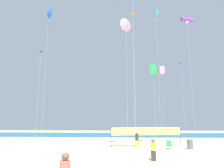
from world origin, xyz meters
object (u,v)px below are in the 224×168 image
object	(u,v)px
kite_black_diamond	(41,57)
trash_barrel	(190,144)
kite_green_box	(153,70)
folding_beach_chair	(169,144)
beach_handbag	(159,148)
beachgoer_charcoal_shirt	(137,139)
kite_violet_tube	(187,20)
kite_pink_box	(162,70)
volleyball_net	(146,132)
kite_blue_delta	(49,13)
kite_orange_diamond	(133,17)
kite_cyan_delta	(156,13)
kite_pink_delta	(126,25)
kite_violet_diamond	(181,64)
beachgoer_mustard_shirt	(153,149)

from	to	relation	value
kite_black_diamond	trash_barrel	bearing A→B (deg)	-3.02
trash_barrel	kite_green_box	bearing A→B (deg)	131.02
folding_beach_chair	beach_handbag	size ratio (longest dim) A/B	2.53
beachgoer_charcoal_shirt	folding_beach_chair	world-z (taller)	beachgoer_charcoal_shirt
kite_violet_tube	kite_pink_box	xyz separation A→B (m)	(-4.31, 1.00, -8.25)
trash_barrel	kite_pink_box	distance (m)	14.86
volleyball_net	kite_black_diamond	distance (m)	15.95
folding_beach_chair	kite_blue_delta	size ratio (longest dim) A/B	0.04
kite_violet_tube	kite_orange_diamond	xyz separation A→B (m)	(-8.90, -0.05, 0.79)
folding_beach_chair	kite_cyan_delta	size ratio (longest dim) A/B	0.04
beach_handbag	kite_pink_delta	bearing A→B (deg)	-166.86
kite_pink_box	kite_green_box	distance (m)	7.28
kite_cyan_delta	kite_pink_box	xyz separation A→B (m)	(0.94, 2.48, -8.88)
kite_blue_delta	kite_cyan_delta	world-z (taller)	kite_blue_delta
beach_handbag	kite_cyan_delta	bearing A→B (deg)	79.30
beachgoer_charcoal_shirt	beach_handbag	bearing A→B (deg)	131.66
kite_orange_diamond	folding_beach_chair	bearing A→B (deg)	-70.94
beachgoer_charcoal_shirt	kite_blue_delta	bearing A→B (deg)	-36.38
folding_beach_chair	trash_barrel	size ratio (longest dim) A/B	0.90
kite_orange_diamond	kite_cyan_delta	bearing A→B (deg)	-21.37
kite_pink_delta	kite_cyan_delta	world-z (taller)	kite_cyan_delta
kite_blue_delta	kite_cyan_delta	xyz separation A→B (m)	(17.37, 0.56, -0.34)
trash_barrel	kite_green_box	xyz separation A→B (m)	(-3.07, 3.53, 9.12)
kite_violet_diamond	trash_barrel	bearing A→B (deg)	-103.51
kite_cyan_delta	kite_pink_delta	bearing A→B (deg)	-117.97
folding_beach_chair	beach_handbag	world-z (taller)	folding_beach_chair
beachgoer_charcoal_shirt	kite_pink_box	bearing A→B (deg)	-129.22
beachgoer_mustard_shirt	kite_cyan_delta	bearing A→B (deg)	62.18
kite_orange_diamond	trash_barrel	bearing A→B (deg)	-59.62
beachgoer_mustard_shirt	beach_handbag	size ratio (longest dim) A/B	4.44
kite_pink_delta	kite_violet_diamond	world-z (taller)	kite_pink_delta
folding_beach_chair	kite_pink_delta	size ratio (longest dim) A/B	0.06
kite_violet_diamond	kite_cyan_delta	size ratio (longest dim) A/B	0.65
kite_cyan_delta	kite_pink_box	size ratio (longest dim) A/B	1.75
volleyball_net	kite_black_diamond	size ratio (longest dim) A/B	0.73
beachgoer_charcoal_shirt	kite_blue_delta	size ratio (longest dim) A/B	0.08
kite_blue_delta	kite_pink_box	bearing A→B (deg)	9.43
folding_beach_chair	kite_orange_diamond	size ratio (longest dim) A/B	0.04
beach_handbag	kite_violet_tube	world-z (taller)	kite_violet_tube
beach_handbag	kite_pink_delta	xyz separation A→B (m)	(-3.26, -0.76, 13.56)
kite_violet_diamond	kite_black_diamond	bearing A→B (deg)	-148.97
kite_pink_delta	beachgoer_mustard_shirt	bearing A→B (deg)	-73.63
beachgoer_mustard_shirt	kite_pink_box	size ratio (longest dim) A/B	0.13
kite_pink_box	kite_orange_diamond	bearing A→B (deg)	-167.12
folding_beach_chair	trash_barrel	world-z (taller)	trash_barrel
beachgoer_mustard_shirt	kite_violet_tube	world-z (taller)	kite_violet_tube
beachgoer_mustard_shirt	kite_blue_delta	size ratio (longest dim) A/B	0.07
kite_pink_delta	kite_pink_box	size ratio (longest dim) A/B	1.23
trash_barrel	kite_black_diamond	bearing A→B (deg)	176.98
kite_orange_diamond	kite_pink_box	bearing A→B (deg)	12.88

